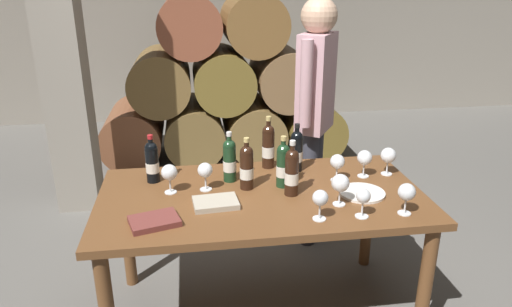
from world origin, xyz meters
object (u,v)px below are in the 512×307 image
(wine_bottle_2, at_px, (230,160))
(wine_glass_1, at_px, (169,173))
(wine_glass_5, at_px, (365,158))
(leather_ledger, at_px, (216,203))
(wine_bottle_1, at_px, (292,172))
(wine_glass_3, at_px, (205,171))
(serving_plate, at_px, (362,193))
(wine_bottle_6, at_px, (152,161))
(wine_bottle_0, at_px, (247,167))
(wine_bottle_3, at_px, (296,150))
(wine_bottle_4, at_px, (283,165))
(wine_glass_4, at_px, (340,184))
(dining_table, at_px, (261,209))
(tasting_notebook, at_px, (154,221))
(wine_bottle_5, at_px, (268,146))
(wine_glass_6, at_px, (363,197))
(wine_glass_2, at_px, (388,156))
(wine_glass_8, at_px, (407,193))
(wine_glass_0, at_px, (337,162))
(wine_glass_7, at_px, (320,199))
(sommelier_presenting, at_px, (315,102))

(wine_bottle_2, distance_m, wine_glass_1, 0.34)
(wine_glass_5, height_order, leather_ledger, wine_glass_5)
(wine_bottle_1, distance_m, wine_glass_5, 0.49)
(wine_glass_3, height_order, serving_plate, wine_glass_3)
(wine_bottle_1, distance_m, wine_bottle_6, 0.77)
(wine_bottle_0, relative_size, wine_bottle_3, 1.00)
(wine_bottle_4, bearing_deg, wine_glass_4, -47.88)
(wine_bottle_6, xyz_separation_m, wine_glass_1, (0.10, -0.16, -0.01))
(dining_table, distance_m, serving_plate, 0.54)
(tasting_notebook, bearing_deg, wine_bottle_4, 9.90)
(wine_glass_5, bearing_deg, wine_bottle_4, -172.71)
(wine_bottle_0, relative_size, wine_bottle_4, 1.00)
(wine_bottle_5, height_order, wine_glass_6, wine_bottle_5)
(wine_glass_2, height_order, wine_glass_5, wine_glass_2)
(wine_glass_4, distance_m, wine_glass_5, 0.40)
(wine_bottle_1, distance_m, wine_glass_3, 0.46)
(wine_bottle_2, height_order, wine_glass_8, wine_bottle_2)
(wine_bottle_4, bearing_deg, wine_bottle_3, 59.55)
(wine_glass_0, relative_size, wine_glass_4, 0.95)
(wine_bottle_4, distance_m, wine_glass_1, 0.60)
(wine_bottle_2, distance_m, wine_glass_7, 0.63)
(wine_glass_7, distance_m, wine_glass_8, 0.42)
(dining_table, height_order, wine_bottle_2, wine_bottle_2)
(wine_bottle_4, bearing_deg, serving_plate, -22.36)
(wine_bottle_1, height_order, wine_glass_0, wine_bottle_1)
(wine_bottle_4, distance_m, wine_glass_0, 0.31)
(wine_glass_1, relative_size, wine_glass_5, 1.01)
(wine_bottle_1, height_order, leather_ledger, wine_bottle_1)
(wine_glass_8, xyz_separation_m, tasting_notebook, (-1.18, 0.07, -0.10))
(wine_glass_3, bearing_deg, sommelier_presenting, 40.79)
(wine_bottle_1, relative_size, wine_bottle_5, 0.95)
(serving_plate, xyz_separation_m, sommelier_presenting, (-0.04, 0.83, 0.28))
(wine_glass_1, bearing_deg, wine_glass_7, -29.52)
(wine_bottle_1, relative_size, sommelier_presenting, 0.17)
(wine_glass_2, bearing_deg, wine_bottle_3, 165.29)
(wine_bottle_2, height_order, wine_glass_7, wine_bottle_2)
(wine_glass_3, relative_size, tasting_notebook, 0.70)
(wine_glass_4, distance_m, tasting_notebook, 0.91)
(wine_glass_1, relative_size, wine_glass_2, 0.98)
(wine_glass_2, relative_size, wine_glass_4, 0.99)
(wine_bottle_1, relative_size, wine_glass_1, 1.88)
(wine_bottle_4, bearing_deg, wine_bottle_0, -180.00)
(wine_glass_5, bearing_deg, wine_bottle_2, 175.97)
(wine_glass_5, bearing_deg, wine_glass_2, 4.23)
(dining_table, xyz_separation_m, leather_ledger, (-0.25, -0.10, 0.11))
(wine_bottle_1, xyz_separation_m, wine_glass_6, (0.28, -0.29, -0.03))
(wine_bottle_0, height_order, wine_bottle_4, wine_bottle_0)
(wine_bottle_0, distance_m, serving_plate, 0.62)
(serving_plate, bearing_deg, wine_bottle_6, 163.38)
(wine_glass_1, height_order, wine_glass_4, wine_glass_4)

